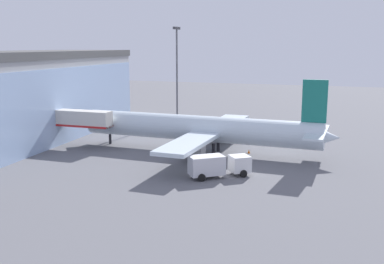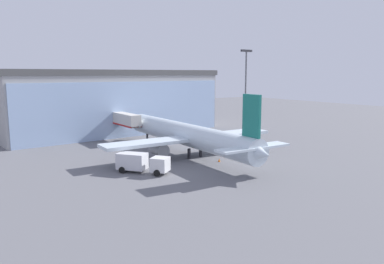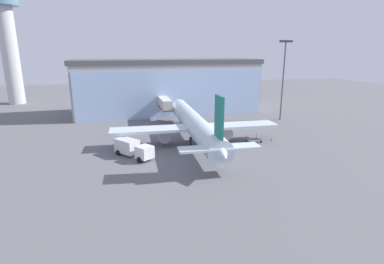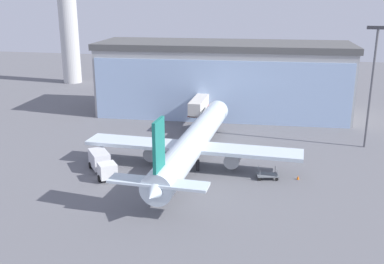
{
  "view_description": "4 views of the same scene",
  "coord_description": "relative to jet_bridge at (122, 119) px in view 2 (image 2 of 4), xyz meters",
  "views": [
    {
      "loc": [
        -60.22,
        -13.23,
        15.21
      ],
      "look_at": [
        -0.94,
        7.35,
        3.12
      ],
      "focal_mm": 42.0,
      "sensor_mm": 36.0,
      "label": 1
    },
    {
      "loc": [
        -33.72,
        -44.69,
        13.55
      ],
      "look_at": [
        1.78,
        7.09,
        3.71
      ],
      "focal_mm": 35.0,
      "sensor_mm": 36.0,
      "label": 2
    },
    {
      "loc": [
        -12.21,
        -45.75,
        16.36
      ],
      "look_at": [
        -0.3,
        5.34,
        2.22
      ],
      "focal_mm": 28.0,
      "sensor_mm": 36.0,
      "label": 3
    },
    {
      "loc": [
        12.92,
        -52.45,
        23.31
      ],
      "look_at": [
        0.17,
        6.23,
        4.91
      ],
      "focal_mm": 42.0,
      "sensor_mm": 36.0,
      "label": 4
    }
  ],
  "objects": [
    {
      "name": "apron_light_mast",
      "position": [
        27.96,
        -6.54,
        6.96
      ],
      "size": [
        3.2,
        0.4,
        18.9
      ],
      "color": "#59595E",
      "rests_on": "ground"
    },
    {
      "name": "baggage_cart",
      "position": [
        13.51,
        -22.95,
        -3.74
      ],
      "size": [
        3.08,
        2.16,
        1.5
      ],
      "rotation": [
        0.0,
        0.0,
        3.36
      ],
      "color": "slate",
      "rests_on": "ground"
    },
    {
      "name": "airplane",
      "position": [
        2.88,
        -20.04,
        -0.85
      ],
      "size": [
        30.43,
        38.97,
        10.9
      ],
      "rotation": [
        0.0,
        0.0,
        1.54
      ],
      "color": "silver",
      "rests_on": "ground"
    },
    {
      "name": "ground",
      "position": [
        2.51,
        -26.3,
        -4.24
      ],
      "size": [
        240.0,
        240.0,
        0.0
      ],
      "primitive_type": "plane",
      "color": "slate"
    },
    {
      "name": "jet_bridge",
      "position": [
        0.0,
        0.0,
        0.0
      ],
      "size": [
        2.39,
        12.9,
        5.61
      ],
      "rotation": [
        0.0,
        0.0,
        1.58
      ],
      "color": "beige",
      "rests_on": "ground"
    },
    {
      "name": "terminal_building",
      "position": [
        2.52,
        10.08,
        2.94
      ],
      "size": [
        50.76,
        18.63,
        14.35
      ],
      "rotation": [
        0.0,
        0.0,
        0.06
      ],
      "color": "#A0A0A0",
      "rests_on": "ground"
    },
    {
      "name": "safety_cone_wingtip",
      "position": [
        17.47,
        -22.31,
        -3.97
      ],
      "size": [
        0.36,
        0.36,
        0.55
      ],
      "primitive_type": "cone",
      "color": "orange",
      "rests_on": "ground"
    },
    {
      "name": "catering_truck",
      "position": [
        -8.64,
        -25.66,
        -2.77
      ],
      "size": [
        6.18,
        7.13,
        2.65
      ],
      "rotation": [
        0.0,
        0.0,
        5.37
      ],
      "color": "silver",
      "rests_on": "ground"
    },
    {
      "name": "safety_cone_nose",
      "position": [
        4.29,
        -26.67,
        -3.97
      ],
      "size": [
        0.36,
        0.36,
        0.55
      ],
      "primitive_type": "cone",
      "color": "orange",
      "rests_on": "ground"
    }
  ]
}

